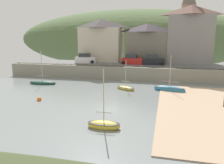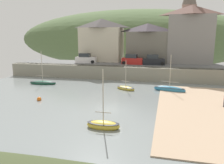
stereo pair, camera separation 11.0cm
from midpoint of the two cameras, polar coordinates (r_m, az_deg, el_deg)
The scene contains 15 objects.
ground at distance 15.62m, azimuth -4.39°, elevation -17.37°, with size 48.00×41.00×0.61m.
quay_seawall at distance 40.95m, azimuth 5.39°, elevation 2.53°, with size 48.00×9.40×2.40m.
hillside_backdrop at distance 78.57m, azimuth 5.37°, elevation 10.73°, with size 80.00×44.00×19.24m.
waterfront_building_left at distance 49.75m, azimuth -2.77°, elevation 10.64°, with size 8.98×6.08×9.02m.
waterfront_building_centre at distance 47.94m, azimuth 8.80°, elevation 9.84°, with size 8.47×4.98×7.93m.
waterfront_building_right at distance 47.94m, azimuth 19.03°, elevation 11.37°, with size 8.79×5.24×11.26m.
church_with_spire at distance 52.05m, azimuth 18.62°, elevation 15.13°, with size 3.00×3.00×17.69m.
rowboat_small_beached at distance 33.10m, azimuth 14.24°, elevation -1.74°, with size 4.63×2.10×5.44m.
sailboat_far_left at distance 33.19m, azimuth 3.37°, elevation -1.53°, with size 3.26×2.43×4.47m.
sailboat_blue_trim at distance 38.62m, azimuth -17.22°, elevation -0.16°, with size 4.57×1.58×5.56m.
motorboat_with_cabin at distance 19.55m, azimuth -2.25°, elevation -10.79°, with size 2.90×1.25×5.26m.
parked_car_near_slipway at distance 46.35m, azimuth -6.81°, elevation 5.85°, with size 4.25×2.10×1.95m.
parked_car_by_wall at distance 43.95m, azimuth 5.09°, elevation 5.58°, with size 4.25×2.10×1.95m.
parked_car_end_of_row at distance 43.55m, azimuth 10.31°, elevation 5.38°, with size 4.23×2.03×1.95m.
mooring_buoy at distance 28.97m, azimuth -18.07°, elevation -4.16°, with size 0.54×0.54×0.54m.
Camera 1 is at (5.65, -22.56, 7.69)m, focal length 36.09 mm.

